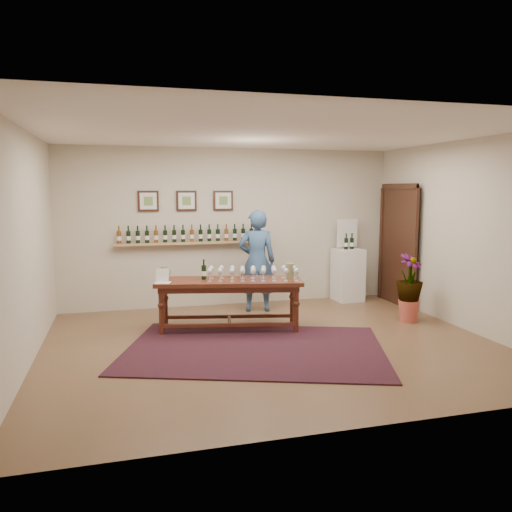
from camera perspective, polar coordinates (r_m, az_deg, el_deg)
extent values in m
plane|color=brown|center=(6.85, 1.78, -10.03)|extent=(6.00, 6.00, 0.00)
plane|color=beige|center=(8.97, -2.84, 3.29)|extent=(6.00, 0.00, 6.00)
plane|color=beige|center=(4.25, 11.69, -1.67)|extent=(6.00, 0.00, 6.00)
plane|color=beige|center=(6.37, -24.93, 0.82)|extent=(0.00, 5.00, 5.00)
plane|color=beige|center=(7.97, 22.95, 2.15)|extent=(0.00, 5.00, 5.00)
plane|color=white|center=(6.57, 1.88, 13.95)|extent=(6.00, 6.00, 0.00)
cube|color=tan|center=(8.77, -7.82, 1.49)|extent=(2.50, 0.16, 0.04)
cube|color=black|center=(9.36, 16.15, 1.02)|extent=(0.10, 1.00, 2.10)
cube|color=#321B10|center=(9.34, 15.88, 1.01)|extent=(0.04, 1.12, 2.22)
cube|color=#321B10|center=(8.73, -12.22, 6.16)|extent=(0.35, 0.03, 0.35)
cube|color=silver|center=(8.71, -12.21, 6.16)|extent=(0.28, 0.01, 0.28)
cube|color=#698D46|center=(8.71, -12.21, 6.16)|extent=(0.15, 0.00, 0.15)
cube|color=#321B10|center=(8.79, -7.96, 6.27)|extent=(0.35, 0.03, 0.35)
cube|color=silver|center=(8.77, -7.94, 6.26)|extent=(0.28, 0.01, 0.28)
cube|color=#698D46|center=(8.77, -7.94, 6.26)|extent=(0.15, 0.00, 0.15)
cube|color=#321B10|center=(8.90, -3.78, 6.34)|extent=(0.35, 0.03, 0.35)
cube|color=silver|center=(8.88, -3.75, 6.34)|extent=(0.28, 0.01, 0.28)
cube|color=#698D46|center=(8.87, -3.75, 6.33)|extent=(0.15, 0.00, 0.15)
cube|color=#4D180D|center=(6.62, -0.15, -10.56)|extent=(3.87, 3.19, 0.02)
cube|color=#481612|center=(7.37, -3.10, -2.93)|extent=(2.23, 1.11, 0.06)
cube|color=#481612|center=(7.38, -3.09, -3.45)|extent=(2.09, 0.97, 0.10)
cylinder|color=#481612|center=(7.28, -10.78, -6.24)|extent=(0.08, 0.08, 0.70)
cylinder|color=#481612|center=(7.28, 4.64, -6.13)|extent=(0.08, 0.08, 0.70)
cylinder|color=#481612|center=(7.74, -10.31, -5.39)|extent=(0.08, 0.08, 0.70)
cylinder|color=#481612|center=(7.74, 4.15, -5.28)|extent=(0.08, 0.08, 0.70)
cube|color=#481612|center=(7.27, -3.06, -7.88)|extent=(1.91, 0.45, 0.05)
cube|color=#481612|center=(7.73, -3.07, -6.92)|extent=(1.91, 0.45, 0.05)
cube|color=#481612|center=(7.50, -3.06, -7.39)|extent=(0.15, 0.48, 0.05)
cube|color=silver|center=(7.23, -10.66, -2.21)|extent=(0.26, 0.22, 0.20)
cube|color=white|center=(9.51, 10.44, -2.13)|extent=(0.52, 0.52, 0.97)
cube|color=silver|center=(9.52, 10.38, 2.58)|extent=(0.42, 0.05, 0.58)
cone|color=#BC4E3E|center=(8.28, 17.02, -6.02)|extent=(0.32, 0.32, 0.34)
imported|color=#143315|center=(8.19, 17.15, -2.86)|extent=(0.67, 0.67, 0.59)
imported|color=#35557E|center=(8.49, 0.10, -0.57)|extent=(0.71, 0.54, 1.74)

